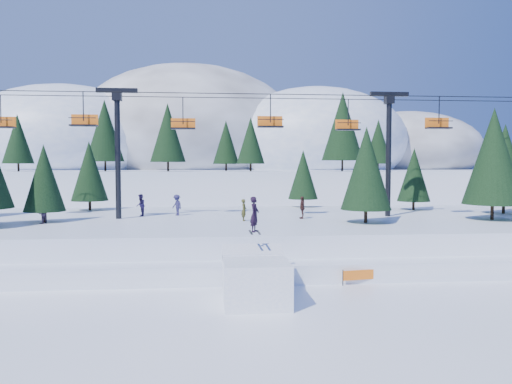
{
  "coord_description": "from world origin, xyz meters",
  "views": [
    {
      "loc": [
        -1.75,
        -22.24,
        6.69
      ],
      "look_at": [
        0.85,
        6.0,
        5.2
      ],
      "focal_mm": 35.0,
      "sensor_mm": 36.0,
      "label": 1
    }
  ],
  "objects": [
    {
      "name": "banner_far",
      "position": [
        8.97,
        6.34,
        0.54
      ],
      "size": [
        2.73,
        0.89,
        0.9
      ],
      "color": "black",
      "rests_on": "ground"
    },
    {
      "name": "jump_kicker",
      "position": [
        0.44,
        1.89,
        1.19
      ],
      "size": [
        3.14,
        4.37,
        5.1
      ],
      "color": "white",
      "rests_on": "ground"
    },
    {
      "name": "conifer_stand",
      "position": [
        2.72,
        18.11,
        6.93
      ],
      "size": [
        61.67,
        18.66,
        9.25
      ],
      "color": "black",
      "rests_on": "mid_shelf"
    },
    {
      "name": "distant_skiers",
      "position": [
        -2.65,
        18.83,
        3.36
      ],
      "size": [
        29.04,
        8.89,
        1.84
      ],
      "color": "#282450",
      "rests_on": "mid_shelf"
    },
    {
      "name": "chairlift",
      "position": [
        1.25,
        18.05,
        9.32
      ],
      "size": [
        46.0,
        3.21,
        10.28
      ],
      "color": "black",
      "rests_on": "mid_shelf"
    },
    {
      "name": "ground",
      "position": [
        0.0,
        0.0,
        0.0
      ],
      "size": [
        160.0,
        160.0,
        0.0
      ],
      "primitive_type": "plane",
      "color": "white",
      "rests_on": "ground"
    },
    {
      "name": "mountain_ridge",
      "position": [
        -5.09,
        73.38,
        9.64
      ],
      "size": [
        119.0,
        60.57,
        26.46
      ],
      "color": "white",
      "rests_on": "ground"
    },
    {
      "name": "berm",
      "position": [
        0.0,
        8.0,
        0.55
      ],
      "size": [
        70.0,
        6.0,
        1.1
      ],
      "primitive_type": "cube",
      "color": "white",
      "rests_on": "ground"
    },
    {
      "name": "banner_near",
      "position": [
        6.99,
        4.94,
        0.54
      ],
      "size": [
        2.82,
        0.51,
        0.9
      ],
      "color": "black",
      "rests_on": "ground"
    },
    {
      "name": "mid_shelf",
      "position": [
        0.0,
        18.0,
        1.25
      ],
      "size": [
        70.0,
        22.0,
        2.5
      ],
      "primitive_type": "cube",
      "color": "white",
      "rests_on": "ground"
    }
  ]
}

